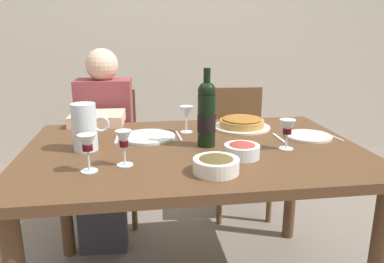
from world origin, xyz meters
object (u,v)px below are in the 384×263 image
at_px(dinner_plate_right_setting, 148,137).
at_px(diner_left, 104,140).
at_px(salad_bowl, 242,150).
at_px(wine_glass_centre, 124,141).
at_px(olive_bowl, 216,164).
at_px(chair_left, 109,146).
at_px(chair_right, 238,142).
at_px(baked_tart, 242,123).
at_px(dinner_plate_left_setting, 308,136).
at_px(water_pitcher, 85,130).
at_px(wine_glass_right_diner, 87,145).
at_px(wine_glass_spare, 287,128).
at_px(dining_table, 193,166).
at_px(wine_glass_left_diner, 185,114).
at_px(wine_bottle, 207,114).

bearing_deg(dinner_plate_right_setting, diner_left, 118.02).
bearing_deg(salad_bowl, wine_glass_centre, -177.20).
xyz_separation_m(olive_bowl, wine_glass_centre, (-0.34, 0.12, 0.07)).
height_order(wine_glass_centre, diner_left, diner_left).
distance_m(salad_bowl, chair_left, 1.27).
bearing_deg(chair_right, baked_tart, 79.14).
xyz_separation_m(wine_glass_centre, dinner_plate_left_setting, (0.88, 0.26, -0.09)).
bearing_deg(diner_left, wine_glass_centre, 103.94).
xyz_separation_m(dinner_plate_right_setting, diner_left, (-0.26, 0.49, -0.15)).
relative_size(water_pitcher, baked_tart, 0.69).
bearing_deg(wine_glass_right_diner, wine_glass_spare, 10.22).
bearing_deg(dining_table, dinner_plate_right_setting, 138.57).
height_order(olive_bowl, dinner_plate_right_setting, olive_bowl).
distance_m(wine_glass_centre, diner_left, 0.90).
bearing_deg(chair_left, dining_table, 119.79).
height_order(wine_glass_right_diner, wine_glass_centre, wine_glass_right_diner).
distance_m(dinner_plate_left_setting, chair_left, 1.35).
height_order(chair_left, chair_right, same).
bearing_deg(dining_table, wine_glass_right_diner, -151.14).
bearing_deg(wine_glass_spare, salad_bowl, -160.37).
xyz_separation_m(baked_tart, wine_glass_left_diner, (-0.31, -0.04, 0.07)).
height_order(wine_glass_spare, dinner_plate_left_setting, wine_glass_spare).
bearing_deg(wine_glass_left_diner, salad_bowl, -66.47).
xyz_separation_m(baked_tart, dinner_plate_left_setting, (0.27, -0.22, -0.02)).
height_order(olive_bowl, wine_glass_spare, wine_glass_spare).
distance_m(dining_table, diner_left, 0.81).
bearing_deg(salad_bowl, wine_glass_right_diner, -173.45).
xyz_separation_m(water_pitcher, baked_tart, (0.78, 0.26, -0.06)).
bearing_deg(wine_glass_left_diner, diner_left, 137.51).
bearing_deg(wine_glass_left_diner, dinner_plate_left_setting, -16.95).
bearing_deg(salad_bowl, wine_bottle, 122.78).
xyz_separation_m(water_pitcher, diner_left, (0.01, 0.64, -0.24)).
bearing_deg(chair_left, salad_bowl, 123.70).
relative_size(wine_glass_left_diner, chair_right, 0.16).
bearing_deg(wine_glass_centre, wine_glass_right_diner, -160.40).
height_order(dining_table, wine_bottle, wine_bottle).
relative_size(salad_bowl, wine_glass_right_diner, 1.02).
relative_size(olive_bowl, wine_glass_spare, 1.28).
height_order(dinner_plate_right_setting, chair_left, chair_left).
xyz_separation_m(wine_glass_right_diner, chair_left, (-0.02, 1.14, -0.37)).
bearing_deg(diner_left, dining_table, 128.02).
bearing_deg(olive_bowl, wine_glass_spare, 32.05).
xyz_separation_m(dining_table, chair_left, (-0.45, 0.90, -0.17)).
relative_size(dining_table, baked_tart, 4.98).
bearing_deg(salad_bowl, olive_bowl, -133.41).
relative_size(wine_glass_right_diner, diner_left, 0.12).
bearing_deg(dining_table, wine_glass_centre, -147.55).
relative_size(dining_table, salad_bowl, 10.23).
xyz_separation_m(wine_bottle, salad_bowl, (0.12, -0.18, -0.11)).
xyz_separation_m(wine_bottle, chair_right, (0.39, 0.86, -0.41)).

